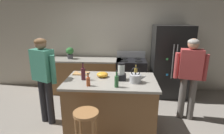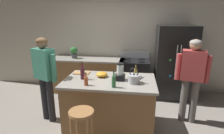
# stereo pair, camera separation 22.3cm
# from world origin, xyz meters

# --- Properties ---
(ground_plane) EXTENTS (14.00, 14.00, 0.00)m
(ground_plane) POSITION_xyz_m (0.00, 0.00, 0.00)
(ground_plane) COLOR gray
(back_wall) EXTENTS (8.00, 0.10, 2.70)m
(back_wall) POSITION_xyz_m (0.00, 1.95, 1.35)
(back_wall) COLOR beige
(back_wall) RESTS_ON ground_plane
(kitchen_island) EXTENTS (1.61, 0.96, 0.92)m
(kitchen_island) POSITION_xyz_m (0.00, 0.00, 0.46)
(kitchen_island) COLOR brown
(kitchen_island) RESTS_ON ground_plane
(back_counter_run) EXTENTS (2.00, 0.64, 0.92)m
(back_counter_run) POSITION_xyz_m (-0.80, 1.55, 0.46)
(back_counter_run) COLOR brown
(back_counter_run) RESTS_ON ground_plane
(refrigerator) EXTENTS (0.90, 0.73, 1.79)m
(refrigerator) POSITION_xyz_m (1.38, 1.50, 0.90)
(refrigerator) COLOR black
(refrigerator) RESTS_ON ground_plane
(stove_range) EXTENTS (0.76, 0.65, 1.10)m
(stove_range) POSITION_xyz_m (0.41, 1.52, 0.47)
(stove_range) COLOR black
(stove_range) RESTS_ON ground_plane
(person_by_island_left) EXTENTS (0.58, 0.36, 1.64)m
(person_by_island_left) POSITION_xyz_m (-1.23, 0.04, 0.99)
(person_by_island_left) COLOR #26262B
(person_by_island_left) RESTS_ON ground_plane
(person_by_sink_right) EXTENTS (0.60, 0.30, 1.62)m
(person_by_sink_right) POSITION_xyz_m (1.48, 0.37, 0.98)
(person_by_sink_right) COLOR #66605B
(person_by_sink_right) RESTS_ON ground_plane
(bar_stool) EXTENTS (0.36, 0.36, 0.71)m
(bar_stool) POSITION_xyz_m (-0.29, -0.77, 0.55)
(bar_stool) COLOR #9E6B3D
(bar_stool) RESTS_ON ground_plane
(potted_plant) EXTENTS (0.20, 0.20, 0.30)m
(potted_plant) POSITION_xyz_m (-1.20, 1.55, 1.09)
(potted_plant) COLOR #4C4C51
(potted_plant) RESTS_ON back_counter_run
(blender_appliance) EXTENTS (0.17, 0.17, 0.31)m
(blender_appliance) POSITION_xyz_m (0.18, 0.01, 1.05)
(blender_appliance) COLOR black
(blender_appliance) RESTS_ON kitchen_island
(bottle_vinegar) EXTENTS (0.06, 0.06, 0.24)m
(bottle_vinegar) POSITION_xyz_m (0.45, 0.25, 1.01)
(bottle_vinegar) COLOR olive
(bottle_vinegar) RESTS_ON kitchen_island
(bottle_olive_oil) EXTENTS (0.07, 0.07, 0.28)m
(bottle_olive_oil) POSITION_xyz_m (0.12, -0.33, 1.02)
(bottle_olive_oil) COLOR #2D6638
(bottle_olive_oil) RESTS_ON kitchen_island
(bottle_wine) EXTENTS (0.08, 0.08, 0.32)m
(bottle_wine) POSITION_xyz_m (-0.48, -0.03, 1.04)
(bottle_wine) COLOR #471923
(bottle_wine) RESTS_ON kitchen_island
(bottle_cooking_sauce) EXTENTS (0.06, 0.06, 0.22)m
(bottle_cooking_sauce) POSITION_xyz_m (-0.34, -0.31, 1.00)
(bottle_cooking_sauce) COLOR #B24C26
(bottle_cooking_sauce) RESTS_ON kitchen_island
(mixing_bowl) EXTENTS (0.21, 0.21, 0.09)m
(mixing_bowl) POSITION_xyz_m (-0.17, 0.14, 0.97)
(mixing_bowl) COLOR orange
(mixing_bowl) RESTS_ON kitchen_island
(tea_kettle) EXTENTS (0.28, 0.20, 0.27)m
(tea_kettle) POSITION_xyz_m (0.43, -0.09, 1.00)
(tea_kettle) COLOR #B7BABF
(tea_kettle) RESTS_ON kitchen_island
(cutting_board) EXTENTS (0.30, 0.20, 0.02)m
(cutting_board) POSITION_xyz_m (-0.60, 0.29, 0.93)
(cutting_board) COLOR #B7844C
(cutting_board) RESTS_ON kitchen_island
(chef_knife) EXTENTS (0.21, 0.13, 0.01)m
(chef_knife) POSITION_xyz_m (-0.58, 0.29, 0.94)
(chef_knife) COLOR #B7BABF
(chef_knife) RESTS_ON cutting_board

